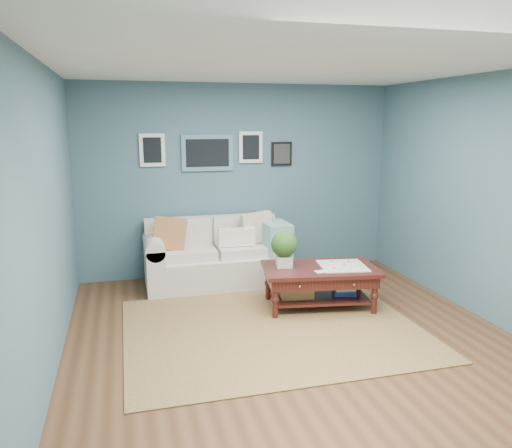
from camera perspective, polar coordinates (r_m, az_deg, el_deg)
name	(u,v)px	position (r m, az deg, el deg)	size (l,w,h in m)	color
room_shell	(295,208)	(4.83, 4.45, 1.85)	(5.00, 5.02, 2.70)	brown
area_rug	(272,329)	(5.45, 1.87, -11.86)	(3.09, 2.47, 0.01)	brown
loveseat	(221,255)	(6.81, -4.02, -3.51)	(1.92, 0.87, 0.98)	beige
coffee_table	(314,274)	(5.96, 6.61, -5.68)	(1.43, 0.97, 0.93)	black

